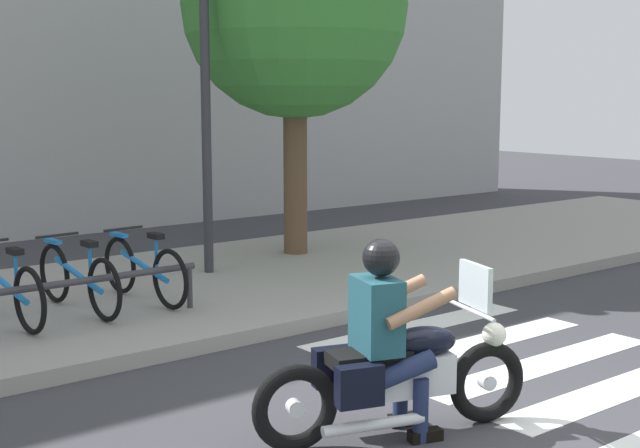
# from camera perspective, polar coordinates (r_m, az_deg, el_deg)

# --- Properties ---
(ground_plane) EXTENTS (48.00, 48.00, 0.00)m
(ground_plane) POSITION_cam_1_polar(r_m,az_deg,el_deg) (6.49, 11.92, -13.31)
(ground_plane) COLOR #38383D
(sidewalk) EXTENTS (24.00, 4.40, 0.15)m
(sidewalk) POSITION_cam_1_polar(r_m,az_deg,el_deg) (10.36, -10.38, -4.51)
(sidewalk) COLOR gray
(sidewalk) RESTS_ON ground
(crosswalk_stripe_2) EXTENTS (2.80, 0.40, 0.01)m
(crosswalk_stripe_2) POSITION_cam_1_polar(r_m,az_deg,el_deg) (7.63, 19.28, -10.21)
(crosswalk_stripe_2) COLOR white
(crosswalk_stripe_2) RESTS_ON ground
(crosswalk_stripe_3) EXTENTS (2.80, 0.40, 0.01)m
(crosswalk_stripe_3) POSITION_cam_1_polar(r_m,az_deg,el_deg) (8.06, 14.44, -8.98)
(crosswalk_stripe_3) COLOR white
(crosswalk_stripe_3) RESTS_ON ground
(crosswalk_stripe_4) EXTENTS (2.80, 0.40, 0.01)m
(crosswalk_stripe_4) POSITION_cam_1_polar(r_m,az_deg,el_deg) (8.54, 10.15, -7.83)
(crosswalk_stripe_4) COLOR white
(crosswalk_stripe_4) RESTS_ON ground
(crosswalk_stripe_5) EXTENTS (2.80, 0.40, 0.01)m
(crosswalk_stripe_5) POSITION_cam_1_polar(r_m,az_deg,el_deg) (9.07, 6.36, -6.77)
(crosswalk_stripe_5) COLOR white
(crosswalk_stripe_5) RESTS_ON ground
(motorcycle) EXTENTS (2.04, 0.90, 1.20)m
(motorcycle) POSITION_cam_1_polar(r_m,az_deg,el_deg) (6.16, 5.11, -9.87)
(motorcycle) COLOR black
(motorcycle) RESTS_ON ground
(rider) EXTENTS (0.73, 0.66, 1.43)m
(rider) POSITION_cam_1_polar(r_m,az_deg,el_deg) (6.03, 4.46, -6.68)
(rider) COLOR #1E4C59
(rider) RESTS_ON ground
(bicycle_2) EXTENTS (0.48, 1.75, 0.79)m
(bicycle_2) POSITION_cam_1_polar(r_m,az_deg,el_deg) (9.04, -20.10, -4.00)
(bicycle_2) COLOR black
(bicycle_2) RESTS_ON sidewalk
(bicycle_3) EXTENTS (0.48, 1.73, 0.78)m
(bicycle_3) POSITION_cam_1_polar(r_m,az_deg,el_deg) (9.29, -15.71, -3.48)
(bicycle_3) COLOR black
(bicycle_3) RESTS_ON sidewalk
(bicycle_4) EXTENTS (0.48, 1.67, 0.78)m
(bicycle_4) POSITION_cam_1_polar(r_m,az_deg,el_deg) (9.59, -11.57, -2.96)
(bicycle_4) COLOR black
(bicycle_4) RESTS_ON sidewalk
(bike_rack) EXTENTS (3.60, 0.07, 0.49)m
(bike_rack) POSITION_cam_1_polar(r_m,az_deg,el_deg) (8.52, -18.95, -4.32)
(bike_rack) COLOR #333338
(bike_rack) RESTS_ON sidewalk
(street_lamp) EXTENTS (0.28, 0.28, 4.63)m
(street_lamp) POSITION_cam_1_polar(r_m,az_deg,el_deg) (10.88, -7.61, 10.53)
(street_lamp) COLOR #2D2D33
(street_lamp) RESTS_ON ground
(tree_near_rack) EXTENTS (3.11, 3.11, 5.16)m
(tree_near_rack) POSITION_cam_1_polar(r_m,az_deg,el_deg) (12.19, -1.69, 14.18)
(tree_near_rack) COLOR brown
(tree_near_rack) RESTS_ON ground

